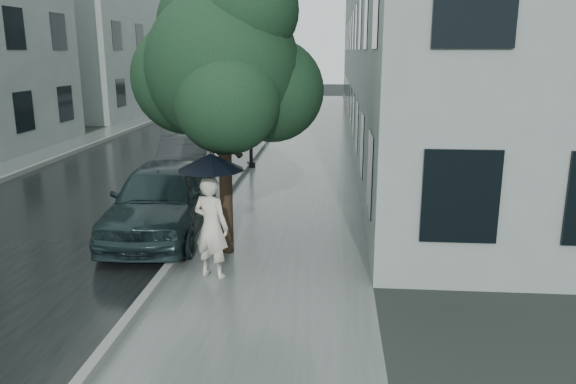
# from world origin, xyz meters

# --- Properties ---
(ground) EXTENTS (120.00, 120.00, 0.00)m
(ground) POSITION_xyz_m (0.00, 0.00, 0.00)
(ground) COLOR black
(ground) RESTS_ON ground
(sidewalk) EXTENTS (3.50, 60.00, 0.01)m
(sidewalk) POSITION_xyz_m (0.25, 12.00, 0.00)
(sidewalk) COLOR slate
(sidewalk) RESTS_ON ground
(kerb_near) EXTENTS (0.15, 60.00, 0.15)m
(kerb_near) POSITION_xyz_m (-1.57, 12.00, 0.07)
(kerb_near) COLOR slate
(kerb_near) RESTS_ON ground
(asphalt_road) EXTENTS (6.85, 60.00, 0.00)m
(asphalt_road) POSITION_xyz_m (-5.08, 12.00, 0.00)
(asphalt_road) COLOR black
(asphalt_road) RESTS_ON ground
(kerb_far) EXTENTS (0.15, 60.00, 0.15)m
(kerb_far) POSITION_xyz_m (-8.57, 12.00, 0.07)
(kerb_far) COLOR slate
(kerb_far) RESTS_ON ground
(sidewalk_far) EXTENTS (1.70, 60.00, 0.01)m
(sidewalk_far) POSITION_xyz_m (-9.50, 12.00, 0.00)
(sidewalk_far) COLOR #4C5451
(sidewalk_far) RESTS_ON ground
(building_near) EXTENTS (7.02, 36.00, 9.00)m
(building_near) POSITION_xyz_m (5.47, 19.50, 4.50)
(building_near) COLOR gray
(building_near) RESTS_ON ground
(building_far_b) EXTENTS (7.02, 18.00, 8.00)m
(building_far_b) POSITION_xyz_m (-13.77, 30.00, 4.00)
(building_far_b) COLOR gray
(building_far_b) RESTS_ON ground
(pedestrian) EXTENTS (0.76, 0.64, 1.79)m
(pedestrian) POSITION_xyz_m (-0.75, 1.77, 0.90)
(pedestrian) COLOR beige
(pedestrian) RESTS_ON sidewalk
(umbrella) EXTENTS (1.45, 1.45, 1.29)m
(umbrella) POSITION_xyz_m (-0.71, 1.74, 2.04)
(umbrella) COLOR black
(umbrella) RESTS_ON ground
(street_tree) EXTENTS (3.65, 3.32, 5.35)m
(street_tree) POSITION_xyz_m (-0.72, 3.11, 3.57)
(street_tree) COLOR #332619
(street_tree) RESTS_ON ground
(lamp_post) EXTENTS (0.83, 0.43, 5.63)m
(lamp_post) POSITION_xyz_m (-1.59, 11.15, 3.20)
(lamp_post) COLOR black
(lamp_post) RESTS_ON ground
(car_near) EXTENTS (2.08, 4.65, 1.55)m
(car_near) POSITION_xyz_m (-2.29, 4.00, 0.78)
(car_near) COLOR #19282A
(car_near) RESTS_ON ground
(car_far) EXTENTS (1.90, 4.19, 1.33)m
(car_far) POSITION_xyz_m (-3.11, 8.98, 0.67)
(car_far) COLOR black
(car_far) RESTS_ON ground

